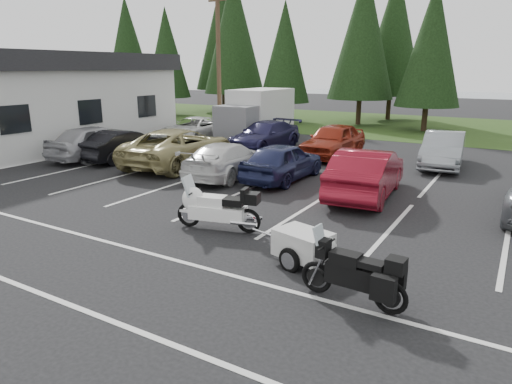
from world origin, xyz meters
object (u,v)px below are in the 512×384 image
(car_near_0, at_px, (96,141))
(car_far_1, at_px, (264,136))
(building, at_px, (11,100))
(car_far_3, at_px, (443,150))
(utility_pole, at_px, (219,58))
(car_near_1, at_px, (125,145))
(car_far_2, at_px, (333,140))
(car_near_3, at_px, (227,160))
(box_truck, at_px, (253,115))
(car_near_5, at_px, (367,173))
(car_far_0, at_px, (194,129))
(car_near_4, at_px, (283,161))
(cargo_trailer, at_px, (303,248))
(car_near_2, at_px, (179,147))
(touring_motorcycle, at_px, (218,204))
(adventure_motorcycle, at_px, (353,268))

(car_near_0, bearing_deg, car_far_1, -133.86)
(building, distance_m, car_far_3, 21.92)
(utility_pole, height_order, car_near_1, utility_pole)
(car_far_2, bearing_deg, car_near_3, -106.18)
(car_near_0, bearing_deg, box_truck, -112.79)
(building, bearing_deg, car_near_5, -0.68)
(car_near_0, xyz_separation_m, car_far_1, (5.57, 6.21, -0.09))
(car_far_0, distance_m, car_far_3, 13.63)
(utility_pole, relative_size, car_near_0, 1.90)
(car_near_3, xyz_separation_m, car_near_4, (2.10, 0.61, 0.05))
(car_near_1, relative_size, car_near_4, 1.00)
(car_far_3, bearing_deg, car_near_0, -161.26)
(cargo_trailer, bearing_deg, car_far_1, 137.47)
(box_truck, bearing_deg, car_far_3, -12.52)
(cargo_trailer, bearing_deg, car_near_5, 109.52)
(car_near_5, height_order, car_far_0, car_near_5)
(car_near_1, relative_size, cargo_trailer, 2.51)
(utility_pole, relative_size, car_far_1, 1.82)
(car_near_0, relative_size, car_near_1, 1.11)
(building, xyz_separation_m, utility_pole, (8.00, 8.00, 2.25))
(car_near_2, relative_size, car_near_3, 1.25)
(car_near_3, distance_m, car_far_1, 6.46)
(building, distance_m, cargo_trailer, 21.18)
(car_near_4, height_order, car_far_3, car_far_3)
(car_near_3, bearing_deg, touring_motorcycle, 116.46)
(building, bearing_deg, car_near_0, -2.04)
(car_near_5, xyz_separation_m, car_far_0, (-12.25, 6.52, -0.12))
(building, relative_size, car_near_1, 3.66)
(utility_pole, xyz_separation_m, car_far_3, (13.00, -1.94, -3.96))
(box_truck, relative_size, touring_motorcycle, 2.17)
(utility_pole, distance_m, car_near_5, 14.77)
(car_near_4, bearing_deg, car_far_3, -129.68)
(utility_pole, distance_m, car_near_3, 10.99)
(car_far_1, xyz_separation_m, adventure_motorcycle, (9.36, -13.29, -0.03))
(utility_pole, relative_size, car_near_1, 2.11)
(box_truck, relative_size, car_far_3, 1.24)
(building, height_order, cargo_trailer, building)
(car_near_1, height_order, car_near_4, car_near_4)
(car_near_2, bearing_deg, car_far_1, -106.82)
(car_near_1, bearing_deg, car_far_2, -142.09)
(car_near_4, xyz_separation_m, cargo_trailer, (3.94, -6.65, -0.33))
(car_far_3, bearing_deg, car_near_3, -142.73)
(box_truck, bearing_deg, utility_pole, -165.96)
(car_near_2, distance_m, touring_motorcycle, 8.53)
(building, xyz_separation_m, car_near_5, (19.62, -0.23, -1.65))
(car_far_2, bearing_deg, cargo_trailer, -69.14)
(box_truck, relative_size, adventure_motorcycle, 2.49)
(cargo_trailer, bearing_deg, car_near_2, 157.89)
(car_far_3, bearing_deg, car_near_5, -107.35)
(car_far_1, distance_m, car_far_3, 8.76)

